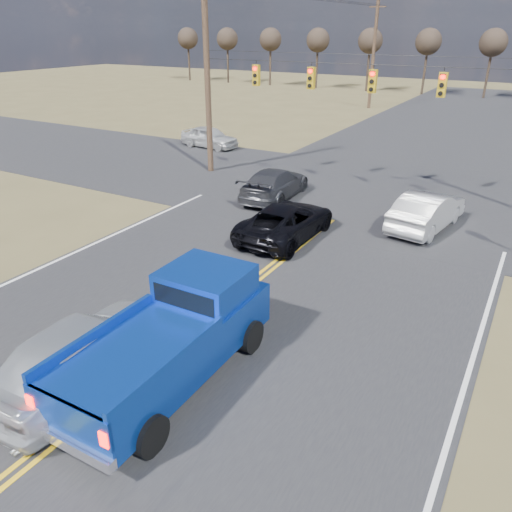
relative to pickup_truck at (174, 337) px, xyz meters
The scene contains 12 objects.
ground 2.78m from the pickup_truck, 108.16° to the right, with size 160.00×160.00×0.00m, color brown.
road_main 7.68m from the pickup_truck, 96.02° to the left, with size 14.00×120.00×0.02m, color #28282B.
road_cross 15.62m from the pickup_truck, 92.93° to the left, with size 120.00×12.00×0.02m, color #28282B.
signal_gantry 15.87m from the pickup_truck, 91.11° to the left, with size 19.60×4.83×10.00m.
utility_poles 15.17m from the pickup_truck, 93.14° to the left, with size 19.60×58.32×10.00m.
treeline 24.97m from the pickup_truck, 91.86° to the left, with size 87.00×117.80×7.40m.
pickup_truck is the anchor object (origin of this frame).
silver_suv 2.00m from the pickup_truck, 143.35° to the right, with size 2.02×5.02×1.71m, color #B3B8BC.
black_suv 9.03m from the pickup_truck, 100.20° to the left, with size 2.29×4.96×1.38m, color black.
white_car_queue 12.93m from the pickup_truck, 77.12° to the left, with size 1.61×4.63×1.52m, color silver.
dgrey_car_queue 13.77m from the pickup_truck, 108.37° to the left, with size 1.98×4.88×1.42m, color #38393E.
cross_car_west 24.53m from the pickup_truck, 123.00° to the left, with size 4.14×1.67×1.41m, color silver.
Camera 1 is at (7.22, -4.91, 7.53)m, focal length 35.00 mm.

